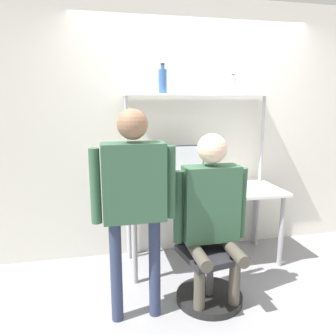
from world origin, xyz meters
name	(u,v)px	position (x,y,z in m)	size (l,w,h in m)	color
ground_plane	(213,278)	(0.00, 0.00, 0.00)	(12.00, 12.00, 0.00)	gray
wall_back	(193,130)	(0.00, 0.74, 1.35)	(8.00, 0.06, 2.70)	silver
desk	(203,198)	(0.00, 0.37, 0.69)	(1.61, 0.69, 0.78)	white
shelf_unit	(198,122)	(0.00, 0.58, 1.45)	(1.53, 0.24, 1.74)	white
monitor	(176,165)	(-0.25, 0.53, 1.02)	(0.60, 0.23, 0.44)	#333338
laptop	(198,186)	(-0.09, 0.26, 0.85)	(0.31, 0.24, 0.25)	silver
cell_phone	(224,191)	(0.18, 0.26, 0.78)	(0.07, 0.15, 0.01)	#264C8C
office_chair	(208,268)	(-0.17, -0.29, 0.27)	(0.56, 0.56, 0.91)	black
person_seated	(212,206)	(-0.16, -0.33, 0.84)	(0.62, 0.48, 1.42)	#4C473D
person_standing	(134,190)	(-0.79, -0.41, 1.04)	(0.62, 0.22, 1.62)	#2D3856
bottle_clear	(233,85)	(0.37, 0.58, 1.82)	(0.07, 0.07, 0.19)	silver
bottle_blue	(163,81)	(-0.37, 0.58, 1.86)	(0.08, 0.08, 0.29)	#335999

